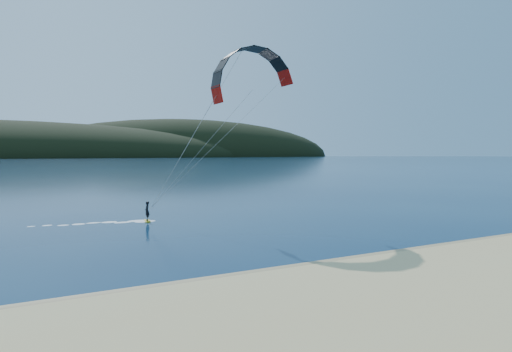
{
  "coord_description": "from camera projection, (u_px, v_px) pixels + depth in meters",
  "views": [
    {
      "loc": [
        -10.53,
        -14.97,
        6.48
      ],
      "look_at": [
        2.66,
        10.0,
        5.0
      ],
      "focal_mm": 30.28,
      "sensor_mm": 36.0,
      "label": 1
    }
  ],
  "objects": [
    {
      "name": "kitesurfer_near",
      "position": [
        249.0,
        93.0,
        41.52
      ],
      "size": [
        24.5,
        6.81,
        16.3
      ],
      "color": "gold",
      "rests_on": "ground"
    },
    {
      "name": "wet_sand",
      "position": [
        260.0,
        277.0,
        22.44
      ],
      "size": [
        220.0,
        2.5,
        0.1
      ],
      "color": "olive",
      "rests_on": "ground"
    },
    {
      "name": "headland",
      "position": [
        36.0,
        158.0,
        676.87
      ],
      "size": [
        1200.0,
        310.0,
        140.0
      ],
      "color": "black",
      "rests_on": "ground"
    },
    {
      "name": "ground",
      "position": [
        310.0,
        305.0,
        18.47
      ],
      "size": [
        1800.0,
        1800.0,
        0.0
      ],
      "primitive_type": "plane",
      "color": "#081F3D",
      "rests_on": "ground"
    }
  ]
}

